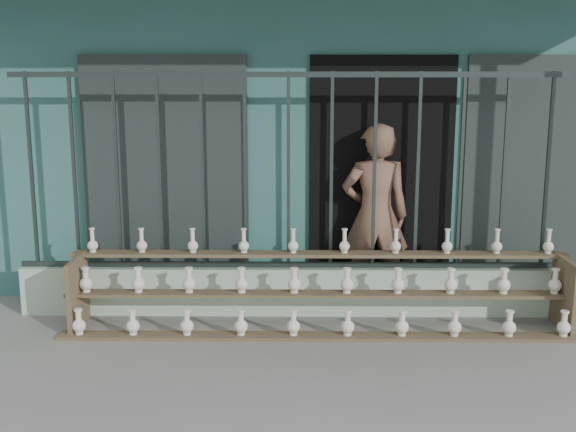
{
  "coord_description": "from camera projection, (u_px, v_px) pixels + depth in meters",
  "views": [
    {
      "loc": [
        0.07,
        -5.21,
        2.27
      ],
      "look_at": [
        0.0,
        1.0,
        1.0
      ],
      "focal_mm": 45.0,
      "sensor_mm": 36.0,
      "label": 1
    }
  ],
  "objects": [
    {
      "name": "ground",
      "position": [
        287.0,
        369.0,
        5.56
      ],
      "size": [
        60.0,
        60.0,
        0.0
      ],
      "primitive_type": "plane",
      "color": "slate"
    },
    {
      "name": "workshop_building",
      "position": [
        291.0,
        119.0,
        9.37
      ],
      "size": [
        7.4,
        6.6,
        3.21
      ],
      "color": "#2F655E",
      "rests_on": "ground"
    },
    {
      "name": "parapet_wall",
      "position": [
        288.0,
        290.0,
        6.79
      ],
      "size": [
        5.0,
        0.2,
        0.45
      ],
      "primitive_type": "cube",
      "color": "#AECBAE",
      "rests_on": "ground"
    },
    {
      "name": "security_fence",
      "position": [
        288.0,
        172.0,
        6.56
      ],
      "size": [
        5.0,
        0.04,
        1.8
      ],
      "color": "#283330",
      "rests_on": "parapet_wall"
    },
    {
      "name": "shelf_rack",
      "position": [
        320.0,
        290.0,
        6.35
      ],
      "size": [
        4.5,
        0.68,
        0.85
      ],
      "color": "brown",
      "rests_on": "ground"
    },
    {
      "name": "elderly_woman",
      "position": [
        375.0,
        216.0,
        6.91
      ],
      "size": [
        0.67,
        0.46,
        1.77
      ],
      "primitive_type": "imported",
      "rotation": [
        0.0,
        0.0,
        3.19
      ],
      "color": "brown",
      "rests_on": "ground"
    }
  ]
}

